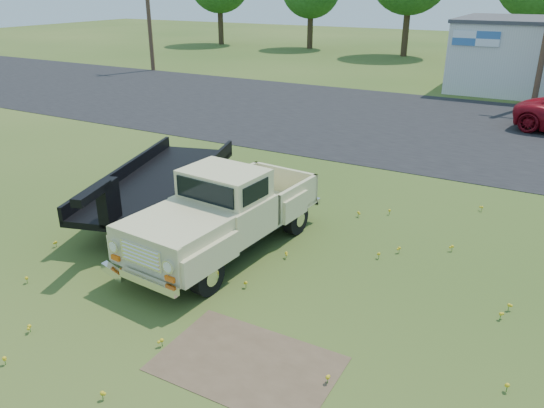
{
  "coord_description": "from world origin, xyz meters",
  "views": [
    {
      "loc": [
        5.38,
        -9.15,
        5.95
      ],
      "look_at": [
        -0.23,
        1.0,
        1.14
      ],
      "focal_mm": 35.0,
      "sensor_mm": 36.0,
      "label": 1
    }
  ],
  "objects": [
    {
      "name": "flatbed_trailer",
      "position": [
        -4.16,
        1.62,
        0.95
      ],
      "size": [
        4.17,
        7.31,
        1.89
      ],
      "primitive_type": null,
      "rotation": [
        0.0,
        0.0,
        0.29
      ],
      "color": "black",
      "rests_on": "ground"
    },
    {
      "name": "dirt_patch_b",
      "position": [
        -2.0,
        3.5,
        0.0
      ],
      "size": [
        2.2,
        1.6,
        0.01
      ],
      "primitive_type": "cube",
      "color": "brown",
      "rests_on": "ground"
    },
    {
      "name": "ground",
      "position": [
        0.0,
        0.0,
        0.0
      ],
      "size": [
        140.0,
        140.0,
        0.0
      ],
      "primitive_type": "plane",
      "color": "#2E4C18",
      "rests_on": "ground"
    },
    {
      "name": "utility_pole_west",
      "position": [
        -22.0,
        22.0,
        4.6
      ],
      "size": [
        1.6,
        0.3,
        9.0
      ],
      "color": "#4C3023",
      "rests_on": "ground"
    },
    {
      "name": "asphalt_lot",
      "position": [
        0.0,
        15.0,
        0.0
      ],
      "size": [
        90.0,
        14.0,
        0.02
      ],
      "primitive_type": "cube",
      "color": "black",
      "rests_on": "ground"
    },
    {
      "name": "dirt_patch_a",
      "position": [
        1.5,
        -3.0,
        0.0
      ],
      "size": [
        3.0,
        2.0,
        0.01
      ],
      "primitive_type": "cube",
      "color": "brown",
      "rests_on": "ground"
    },
    {
      "name": "vintage_pickup_truck",
      "position": [
        -1.1,
        0.31,
        1.03
      ],
      "size": [
        2.69,
        5.86,
        2.07
      ],
      "primitive_type": null,
      "rotation": [
        0.0,
        0.0,
        -0.09
      ],
      "color": "beige",
      "rests_on": "ground"
    }
  ]
}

